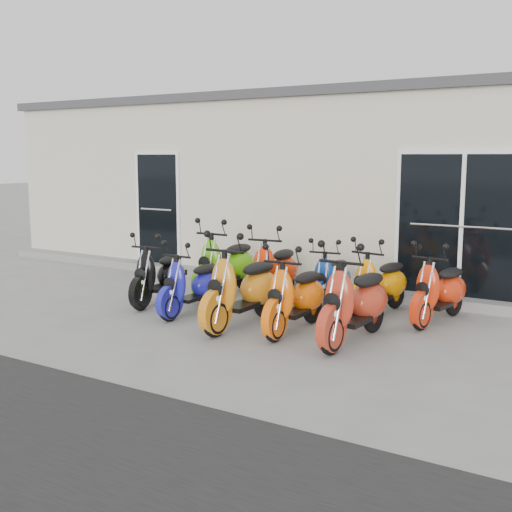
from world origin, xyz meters
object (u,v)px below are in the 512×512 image
object	(u,v)px
scooter_back_red	(275,262)
scooter_front_orange_a	(243,278)
scooter_front_orange_b	(296,287)
scooter_front_blue	(193,276)
scooter_back_green	(226,256)
scooter_back_yellow	(380,275)
scooter_back_blue	(332,272)
scooter_front_red	(355,291)
scooter_back_extra	(440,281)
scooter_front_black	(159,267)

from	to	relation	value
scooter_back_red	scooter_front_orange_a	bearing A→B (deg)	-83.12
scooter_front_orange_b	scooter_front_blue	bearing A→B (deg)	176.91
scooter_front_blue	scooter_back_red	bearing A→B (deg)	66.73
scooter_front_blue	scooter_back_green	bearing A→B (deg)	104.14
scooter_front_orange_b	scooter_back_yellow	distance (m)	1.53
scooter_front_orange_a	scooter_back_blue	bearing A→B (deg)	72.57
scooter_back_red	scooter_back_yellow	distance (m)	1.67
scooter_front_red	scooter_back_yellow	world-z (taller)	scooter_front_red
scooter_back_extra	scooter_front_black	bearing A→B (deg)	-155.75
scooter_front_blue	scooter_back_extra	xyz separation A→B (m)	(3.11, 1.36, 0.03)
scooter_front_blue	scooter_back_red	xyz separation A→B (m)	(0.59, 1.29, 0.08)
scooter_front_orange_a	scooter_back_yellow	bearing A→B (deg)	51.36
scooter_front_black	scooter_front_blue	bearing A→B (deg)	-26.35
scooter_front_black	scooter_front_orange_a	world-z (taller)	scooter_front_orange_a
scooter_back_extra	scooter_front_red	bearing A→B (deg)	-103.36
scooter_front_blue	scooter_back_yellow	size ratio (longest dim) A/B	0.95
scooter_front_red	scooter_front_orange_b	bearing A→B (deg)	179.02
scooter_back_yellow	scooter_back_red	bearing A→B (deg)	-168.95
scooter_back_yellow	scooter_back_blue	bearing A→B (deg)	-174.61
scooter_back_blue	scooter_back_yellow	distance (m)	0.76
scooter_back_yellow	scooter_back_extra	bearing A→B (deg)	8.74
scooter_back_green	scooter_front_blue	bearing A→B (deg)	-77.80
scooter_back_green	scooter_back_red	distance (m)	0.88
scooter_back_red	scooter_front_red	bearing A→B (deg)	-43.47
scooter_front_orange_b	scooter_back_blue	size ratio (longest dim) A/B	1.09
scooter_front_black	scooter_back_red	bearing A→B (deg)	27.19
scooter_front_red	scooter_back_extra	size ratio (longest dim) A/B	1.12
scooter_back_blue	scooter_back_green	bearing A→B (deg)	178.36
scooter_front_red	scooter_back_red	world-z (taller)	scooter_front_red
scooter_front_black	scooter_front_orange_b	xyz separation A→B (m)	(2.51, -0.32, 0.02)
scooter_front_blue	scooter_back_yellow	distance (m)	2.64
scooter_back_red	scooter_back_yellow	bearing A→B (deg)	-5.01
scooter_front_orange_b	scooter_back_green	world-z (taller)	scooter_back_green
scooter_front_red	scooter_back_blue	size ratio (longest dim) A/B	1.19
scooter_front_blue	scooter_front_orange_b	distance (m)	1.68
scooter_front_blue	scooter_back_yellow	xyz separation A→B (m)	(2.26, 1.36, 0.03)
scooter_front_black	scooter_back_blue	distance (m)	2.60
scooter_front_blue	scooter_front_orange_b	size ratio (longest dim) A/B	0.92
scooter_front_black	scooter_front_blue	size ratio (longest dim) A/B	1.04
scooter_front_orange_a	scooter_front_red	xyz separation A→B (m)	(1.54, 0.09, -0.01)
scooter_back_green	scooter_front_orange_b	bearing A→B (deg)	-34.43
scooter_back_yellow	scooter_front_red	bearing A→B (deg)	-71.48
scooter_front_blue	scooter_front_orange_b	world-z (taller)	scooter_front_orange_b
scooter_front_orange_b	scooter_back_green	xyz separation A→B (m)	(-1.96, 1.32, 0.06)
scooter_front_blue	scooter_back_green	size ratio (longest dim) A/B	0.84
scooter_front_black	scooter_back_red	world-z (taller)	scooter_back_red
scooter_front_orange_a	scooter_front_black	bearing A→B (deg)	166.64
scooter_front_orange_a	scooter_back_red	size ratio (longest dim) A/B	1.06
scooter_back_yellow	scooter_front_orange_b	bearing A→B (deg)	-103.53
scooter_front_orange_b	scooter_back_extra	world-z (taller)	scooter_front_orange_b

